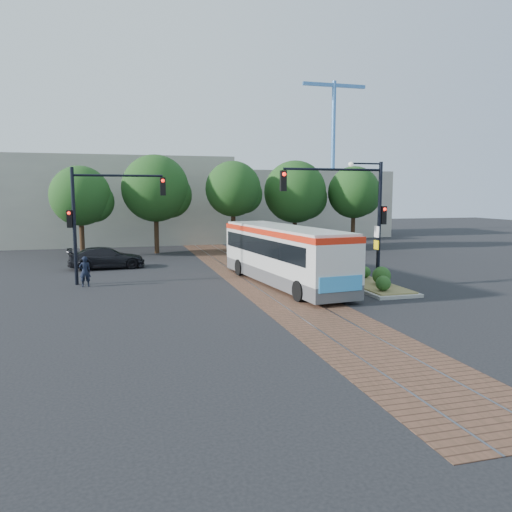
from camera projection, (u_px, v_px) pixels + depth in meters
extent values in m
plane|color=black|center=(275.00, 290.00, 24.43)|extent=(120.00, 120.00, 0.00)
cube|color=brown|center=(254.00, 276.00, 28.25)|extent=(3.60, 40.00, 0.01)
cube|color=slate|center=(241.00, 277.00, 28.06)|extent=(0.06, 40.00, 0.01)
cube|color=slate|center=(267.00, 276.00, 28.45)|extent=(0.06, 40.00, 0.01)
cylinder|color=#382314|center=(82.00, 238.00, 36.94)|extent=(0.36, 0.36, 2.86)
sphere|color=#113614|center=(80.00, 196.00, 36.56)|extent=(4.40, 4.40, 4.40)
cylinder|color=#382314|center=(157.00, 233.00, 39.13)|extent=(0.36, 0.36, 3.12)
sphere|color=#113614|center=(155.00, 188.00, 38.69)|extent=(5.20, 5.20, 5.20)
cylinder|color=#382314|center=(233.00, 231.00, 39.92)|extent=(0.36, 0.36, 3.39)
sphere|color=#113614|center=(233.00, 189.00, 39.50)|extent=(4.40, 4.40, 4.40)
cylinder|color=#382314|center=(295.00, 232.00, 42.16)|extent=(0.36, 0.36, 2.86)
sphere|color=#113614|center=(295.00, 192.00, 41.73)|extent=(5.20, 5.20, 5.20)
cylinder|color=#382314|center=(353.00, 230.00, 42.68)|extent=(0.36, 0.36, 3.12)
sphere|color=#113614|center=(354.00, 192.00, 42.28)|extent=(4.40, 4.40, 4.40)
cube|color=#ADA899|center=(111.00, 200.00, 48.63)|extent=(22.00, 12.00, 8.00)
cube|color=#ADA899|center=(297.00, 204.00, 55.84)|extent=(18.00, 10.00, 7.00)
cylinder|color=#3F72B2|center=(333.00, 158.00, 60.55)|extent=(0.50, 0.50, 18.00)
cube|color=#3F72B2|center=(334.00, 85.00, 59.48)|extent=(8.00, 0.40, 0.40)
cube|color=#4B4B4D|center=(283.00, 275.00, 25.78)|extent=(3.61, 11.39, 0.65)
cube|color=silver|center=(283.00, 251.00, 25.62)|extent=(3.63, 11.40, 1.77)
cube|color=black|center=(281.00, 245.00, 25.85)|extent=(3.56, 10.29, 0.84)
cube|color=red|center=(283.00, 231.00, 25.50)|extent=(3.67, 11.40, 0.28)
cube|color=silver|center=(283.00, 228.00, 25.47)|extent=(3.51, 11.02, 0.13)
cube|color=black|center=(339.00, 257.00, 20.55)|extent=(1.50, 0.28, 0.84)
cube|color=#3799DE|center=(341.00, 284.00, 20.55)|extent=(2.05, 0.29, 0.65)
cube|color=orange|center=(313.00, 263.00, 25.29)|extent=(0.54, 4.18, 1.03)
cylinder|color=black|center=(300.00, 291.00, 21.69)|extent=(0.43, 0.96, 0.93)
cylinder|color=black|center=(342.00, 288.00, 22.49)|extent=(0.43, 0.96, 0.93)
cylinder|color=black|center=(240.00, 267.00, 28.65)|extent=(0.43, 0.96, 0.93)
cylinder|color=black|center=(274.00, 265.00, 29.44)|extent=(0.43, 0.96, 0.93)
cube|color=gray|center=(374.00, 287.00, 24.72)|extent=(2.20, 5.20, 0.15)
cube|color=olive|center=(374.00, 285.00, 24.70)|extent=(1.90, 4.80, 0.08)
sphere|color=#1E4719|center=(383.00, 283.00, 23.02)|extent=(0.70, 0.70, 0.70)
sphere|color=#1E4719|center=(382.00, 275.00, 24.53)|extent=(0.90, 0.90, 0.90)
sphere|color=#1E4719|center=(357.00, 272.00, 25.93)|extent=(0.80, 0.80, 0.80)
sphere|color=#1E4719|center=(365.00, 272.00, 26.61)|extent=(0.60, 0.60, 0.60)
cylinder|color=black|center=(379.00, 223.00, 24.59)|extent=(0.18, 0.18, 6.00)
cylinder|color=black|center=(333.00, 169.00, 23.61)|extent=(5.00, 0.12, 0.12)
cube|color=black|center=(283.00, 181.00, 23.03)|extent=(0.28, 0.22, 0.95)
sphere|color=#FF190C|center=(284.00, 174.00, 22.86)|extent=(0.18, 0.18, 0.18)
cube|color=black|center=(383.00, 215.00, 24.60)|extent=(0.26, 0.20, 0.90)
sphere|color=#FF190C|center=(385.00, 209.00, 24.44)|extent=(0.16, 0.16, 0.16)
cube|color=white|center=(377.00, 232.00, 24.48)|extent=(0.04, 0.45, 0.55)
cube|color=yellow|center=(376.00, 245.00, 24.56)|extent=(0.04, 0.45, 0.45)
cylinder|color=black|center=(366.00, 164.00, 24.02)|extent=(1.60, 0.08, 0.08)
sphere|color=silver|center=(351.00, 164.00, 23.82)|extent=(0.24, 0.24, 0.24)
cylinder|color=black|center=(74.00, 227.00, 25.39)|extent=(0.18, 0.18, 6.00)
cylinder|color=black|center=(118.00, 176.00, 25.66)|extent=(4.50, 0.12, 0.12)
cube|color=black|center=(163.00, 186.00, 26.31)|extent=(0.28, 0.22, 0.95)
sphere|color=#FF190C|center=(163.00, 181.00, 26.14)|extent=(0.18, 0.18, 0.18)
cube|color=black|center=(69.00, 219.00, 25.29)|extent=(0.26, 0.20, 0.90)
sphere|color=#FF190C|center=(69.00, 213.00, 25.12)|extent=(0.16, 0.16, 0.16)
imported|color=black|center=(85.00, 271.00, 25.14)|extent=(0.61, 0.44, 1.55)
imported|color=black|center=(107.00, 258.00, 31.27)|extent=(4.79, 2.28, 1.35)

